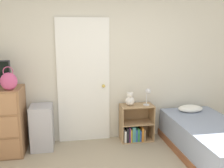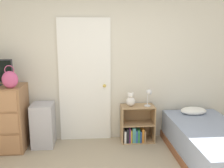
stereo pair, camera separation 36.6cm
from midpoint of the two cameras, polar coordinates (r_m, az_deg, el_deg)
name	(u,v)px [view 2 (the right image)]	position (r m, az deg, el deg)	size (l,w,h in m)	color
wall_back	(105,66)	(4.21, 0.92, 4.15)	(10.00, 0.06, 2.55)	beige
door_closed	(85,81)	(4.18, -3.73, 0.70)	(0.86, 0.09, 2.06)	white
handbag	(10,79)	(3.86, -19.82, 0.98)	(0.23, 0.14, 0.34)	#C64C7F
storage_bin	(43,125)	(4.22, -13.04, -9.08)	(0.34, 0.41, 0.70)	#ADADB7
bookshelf	(136,128)	(4.35, 7.92, -9.95)	(0.56, 0.32, 0.62)	tan
teddy_bear	(131,100)	(4.18, 6.80, -3.71)	(0.15, 0.15, 0.23)	silver
desk_lamp	(149,94)	(4.18, 10.92, -2.32)	(0.12, 0.11, 0.29)	silver
bed	(211,145)	(4.00, 24.16, -12.57)	(0.95, 1.88, 0.61)	brown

